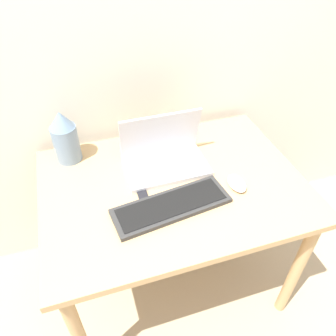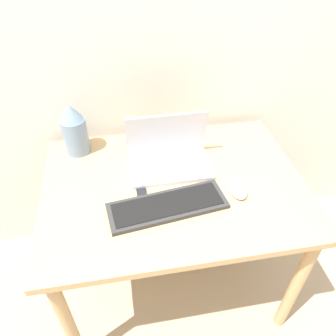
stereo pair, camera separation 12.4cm
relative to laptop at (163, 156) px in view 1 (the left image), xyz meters
name	(u,v)px [view 1 (the left image)]	position (x,y,z in m)	size (l,w,h in m)	color
wall_back	(139,10)	(0.00, 0.32, 0.49)	(6.00, 0.05, 2.50)	silver
desk	(173,199)	(0.00, -0.12, -0.14)	(1.05, 0.76, 0.71)	tan
laptop	(163,156)	(0.00, 0.00, 0.00)	(0.34, 0.22, 0.23)	silver
keyboard	(171,206)	(-0.04, -0.25, -0.04)	(0.46, 0.20, 0.02)	#2D2D2D
mouse	(237,183)	(0.24, -0.22, -0.03)	(0.06, 0.11, 0.03)	white
vase	(65,137)	(-0.38, 0.16, 0.07)	(0.11, 0.11, 0.24)	slate
mp3_player	(143,195)	(-0.13, -0.15, -0.05)	(0.04, 0.05, 0.01)	black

